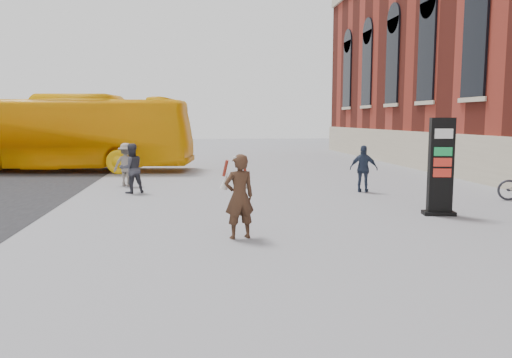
{
  "coord_description": "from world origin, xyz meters",
  "views": [
    {
      "loc": [
        -1.23,
        -10.28,
        2.42
      ],
      "look_at": [
        0.12,
        0.61,
        1.09
      ],
      "focal_mm": 35.0,
      "sensor_mm": 36.0,
      "label": 1
    }
  ],
  "objects": [
    {
      "name": "woman",
      "position": [
        -0.34,
        -0.38,
        0.88
      ],
      "size": [
        0.76,
        0.72,
        1.72
      ],
      "rotation": [
        0.0,
        0.0,
        3.4
      ],
      "color": "#312014",
      "rests_on": "ground"
    },
    {
      "name": "pedestrian_c",
      "position": [
        4.32,
        5.51,
        0.77
      ],
      "size": [
        0.98,
        0.75,
        1.55
      ],
      "primitive_type": "imported",
      "rotation": [
        0.0,
        0.0,
        2.67
      ],
      "color": "#2B364E",
      "rests_on": "ground"
    },
    {
      "name": "pedestrian_b",
      "position": [
        -3.66,
        8.0,
        0.78
      ],
      "size": [
        1.13,
        0.85,
        1.55
      ],
      "primitive_type": "imported",
      "rotation": [
        0.0,
        0.0,
        2.84
      ],
      "color": "gray",
      "rests_on": "ground"
    },
    {
      "name": "info_pylon",
      "position": [
        4.88,
        1.45,
        1.22
      ],
      "size": [
        0.84,
        0.53,
        2.44
      ],
      "rotation": [
        0.0,
        0.0,
        -0.19
      ],
      "color": "black",
      "rests_on": "ground"
    },
    {
      "name": "bus",
      "position": [
        -7.63,
        13.86,
        1.75
      ],
      "size": [
        12.86,
        4.58,
        3.5
      ],
      "primitive_type": "imported",
      "rotation": [
        0.0,
        0.0,
        1.44
      ],
      "color": "#FFB809",
      "rests_on": "road"
    },
    {
      "name": "ground",
      "position": [
        0.0,
        0.0,
        0.0
      ],
      "size": [
        100.0,
        100.0,
        0.0
      ],
      "primitive_type": "plane",
      "color": "#9E9EA3"
    },
    {
      "name": "pedestrian_a",
      "position": [
        -3.26,
        6.23,
        0.81
      ],
      "size": [
        0.98,
        0.9,
        1.62
      ],
      "primitive_type": "imported",
      "rotation": [
        0.0,
        0.0,
        3.6
      ],
      "color": "#383841",
      "rests_on": "ground"
    }
  ]
}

